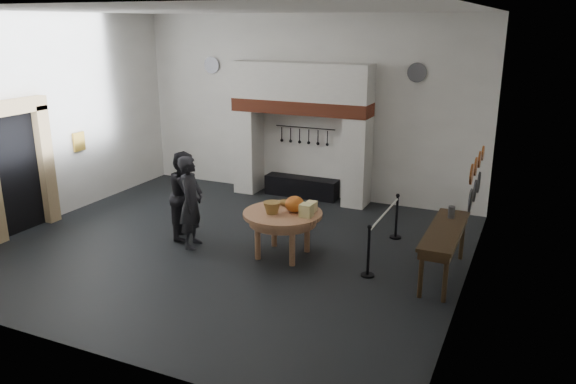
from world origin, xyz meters
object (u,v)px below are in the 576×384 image
at_px(barrier_post_near, 368,252).
at_px(barrier_post_far, 397,217).
at_px(work_table, 283,214).
at_px(visitor_near, 191,202).
at_px(side_table, 445,230).
at_px(visitor_far, 186,195).
at_px(iron_range, 302,187).

height_order(barrier_post_near, barrier_post_far, same).
distance_m(work_table, barrier_post_far, 2.53).
height_order(work_table, barrier_post_far, barrier_post_far).
height_order(visitor_near, side_table, visitor_near).
distance_m(visitor_near, barrier_post_near, 3.61).
bearing_deg(visitor_near, visitor_far, 31.74).
xyz_separation_m(work_table, visitor_far, (-2.23, 0.09, 0.06)).
xyz_separation_m(barrier_post_near, barrier_post_far, (0.00, 2.00, 0.00)).
distance_m(iron_range, work_table, 3.87).
distance_m(side_table, barrier_post_far, 1.95).
relative_size(visitor_near, side_table, 0.84).
height_order(side_table, barrier_post_near, same).
relative_size(iron_range, barrier_post_near, 2.11).
distance_m(side_table, barrier_post_near, 1.36).
xyz_separation_m(iron_range, work_table, (1.16, -3.64, 0.59)).
bearing_deg(side_table, visitor_near, -172.69).
bearing_deg(iron_range, visitor_far, -106.75).
xyz_separation_m(visitor_near, barrier_post_far, (3.58, 2.10, -0.47)).
relative_size(work_table, visitor_far, 0.83).
bearing_deg(visitor_near, barrier_post_far, -72.87).
xyz_separation_m(work_table, side_table, (2.94, 0.30, 0.03)).
distance_m(visitor_far, side_table, 5.17).
bearing_deg(iron_range, barrier_post_far, -32.52).
bearing_deg(work_table, visitor_far, 177.78).
height_order(iron_range, work_table, work_table).
bearing_deg(visitor_far, work_table, -112.30).
distance_m(visitor_near, visitor_far, 0.57).
bearing_deg(visitor_near, work_table, -93.55).
bearing_deg(visitor_far, visitor_near, -155.08).
bearing_deg(work_table, iron_range, 107.69).
xyz_separation_m(visitor_near, barrier_post_near, (3.58, 0.10, -0.47)).
height_order(visitor_far, barrier_post_near, visitor_far).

